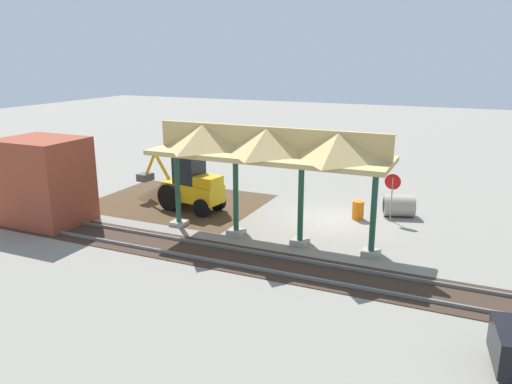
{
  "coord_description": "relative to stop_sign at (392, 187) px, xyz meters",
  "views": [
    {
      "loc": [
        -6.13,
        22.51,
        7.71
      ],
      "look_at": [
        2.97,
        2.15,
        1.6
      ],
      "focal_mm": 35.0,
      "sensor_mm": 36.0,
      "label": 1
    }
  ],
  "objects": [
    {
      "name": "traffic_barrel",
      "position": [
        1.49,
        0.4,
        -1.22
      ],
      "size": [
        0.56,
        0.56,
        0.9
      ],
      "primitive_type": "cylinder",
      "color": "orange",
      "rests_on": "ground"
    },
    {
      "name": "backhoe",
      "position": [
        9.75,
        2.37,
        -0.4
      ],
      "size": [
        5.34,
        2.13,
        2.82
      ],
      "color": "#EAB214",
      "rests_on": "ground"
    },
    {
      "name": "concrete_pipe",
      "position": [
        -0.25,
        -0.86,
        -1.13
      ],
      "size": [
        1.72,
        1.45,
        1.06
      ],
      "color": "#9E9384",
      "rests_on": "ground"
    },
    {
      "name": "rail_tracks",
      "position": [
        2.71,
        7.28,
        -1.64
      ],
      "size": [
        60.0,
        2.58,
        0.15
      ],
      "color": "slate",
      "rests_on": "ground"
    },
    {
      "name": "brick_utility_building",
      "position": [
        14.93,
        6.89,
        0.35
      ],
      "size": [
        3.66,
        3.0,
        4.04
      ],
      "primitive_type": "cube",
      "color": "brown",
      "rests_on": "ground"
    },
    {
      "name": "dirt_mound",
      "position": [
        12.55,
        0.68,
        -1.67
      ],
      "size": [
        6.26,
        6.26,
        1.47
      ],
      "primitive_type": "cone",
      "color": "#4C3823",
      "rests_on": "ground"
    },
    {
      "name": "dirt_work_zone",
      "position": [
        11.08,
        1.54,
        -1.66
      ],
      "size": [
        8.95,
        7.0,
        0.01
      ],
      "primitive_type": "cube",
      "color": "#4C3823",
      "rests_on": "ground"
    },
    {
      "name": "platform_canopy",
      "position": [
        4.46,
        4.76,
        2.48
      ],
      "size": [
        10.21,
        3.2,
        4.9
      ],
      "color": "#9E998E",
      "rests_on": "ground"
    },
    {
      "name": "stop_sign",
      "position": [
        0.0,
        0.0,
        0.0
      ],
      "size": [
        0.76,
        0.06,
        2.31
      ],
      "color": "gray",
      "rests_on": "ground"
    },
    {
      "name": "ground_plane",
      "position": [
        2.71,
        1.07,
        -1.67
      ],
      "size": [
        120.0,
        120.0,
        0.0
      ],
      "primitive_type": "plane",
      "color": "gray"
    }
  ]
}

